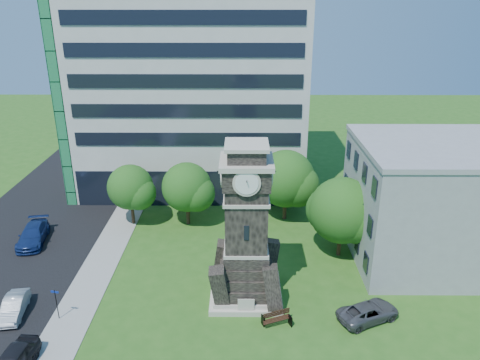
{
  "coord_description": "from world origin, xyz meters",
  "views": [
    {
      "loc": [
        2.73,
        -28.35,
        21.58
      ],
      "look_at": [
        2.51,
        7.92,
        7.2
      ],
      "focal_mm": 35.0,
      "sensor_mm": 36.0,
      "label": 1
    }
  ],
  "objects_px": {
    "clock_tower": "(246,234)",
    "car_street_north": "(33,235)",
    "car_street_mid": "(14,307)",
    "car_east_lot": "(368,312)",
    "park_bench": "(277,318)",
    "street_sign": "(56,301)"
  },
  "relations": [
    {
      "from": "clock_tower",
      "to": "park_bench",
      "type": "relative_size",
      "value": 6.02
    },
    {
      "from": "clock_tower",
      "to": "car_street_north",
      "type": "height_order",
      "value": "clock_tower"
    },
    {
      "from": "car_street_north",
      "to": "car_east_lot",
      "type": "relative_size",
      "value": 1.2
    },
    {
      "from": "car_street_north",
      "to": "car_street_mid",
      "type": "bearing_deg",
      "value": -83.5
    },
    {
      "from": "car_street_north",
      "to": "street_sign",
      "type": "relative_size",
      "value": 2.22
    },
    {
      "from": "car_street_mid",
      "to": "park_bench",
      "type": "distance_m",
      "value": 18.92
    },
    {
      "from": "park_bench",
      "to": "street_sign",
      "type": "height_order",
      "value": "street_sign"
    },
    {
      "from": "car_street_mid",
      "to": "car_east_lot",
      "type": "relative_size",
      "value": 0.86
    },
    {
      "from": "street_sign",
      "to": "clock_tower",
      "type": "bearing_deg",
      "value": 23.99
    },
    {
      "from": "clock_tower",
      "to": "car_east_lot",
      "type": "relative_size",
      "value": 2.68
    },
    {
      "from": "car_east_lot",
      "to": "street_sign",
      "type": "relative_size",
      "value": 1.86
    },
    {
      "from": "car_east_lot",
      "to": "car_street_mid",
      "type": "bearing_deg",
      "value": 64.58
    },
    {
      "from": "car_east_lot",
      "to": "street_sign",
      "type": "xyz_separation_m",
      "value": [
        -22.07,
        -0.11,
        0.9
      ]
    },
    {
      "from": "car_street_mid",
      "to": "car_street_north",
      "type": "bearing_deg",
      "value": 96.98
    },
    {
      "from": "clock_tower",
      "to": "street_sign",
      "type": "bearing_deg",
      "value": -167.31
    },
    {
      "from": "clock_tower",
      "to": "street_sign",
      "type": "relative_size",
      "value": 4.98
    },
    {
      "from": "car_east_lot",
      "to": "park_bench",
      "type": "xyz_separation_m",
      "value": [
        -6.56,
        -0.62,
        -0.08
      ]
    },
    {
      "from": "car_street_mid",
      "to": "park_bench",
      "type": "bearing_deg",
      "value": -12.18
    },
    {
      "from": "clock_tower",
      "to": "car_street_mid",
      "type": "relative_size",
      "value": 3.11
    },
    {
      "from": "clock_tower",
      "to": "park_bench",
      "type": "xyz_separation_m",
      "value": [
        2.13,
        -3.52,
        -4.73
      ]
    },
    {
      "from": "clock_tower",
      "to": "car_east_lot",
      "type": "distance_m",
      "value": 10.27
    },
    {
      "from": "park_bench",
      "to": "car_street_north",
      "type": "bearing_deg",
      "value": 130.15
    }
  ]
}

